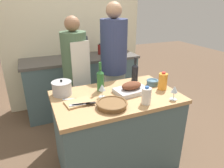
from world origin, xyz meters
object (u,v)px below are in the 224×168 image
(wine_bottle_green, at_px, (100,80))
(stand_mixer, at_px, (82,49))
(knife_chef, at_px, (84,104))
(condiment_bottle_tall, at_px, (100,49))
(mixing_bowl, at_px, (152,82))
(wine_bottle_dark, at_px, (135,72))
(knife_paring, at_px, (73,99))
(milk_jug, at_px, (146,96))
(wine_glass_left, at_px, (102,88))
(condiment_bottle_short, at_px, (71,53))
(cutting_board, at_px, (79,102))
(wine_glass_right, at_px, (174,90))
(stock_pot, at_px, (62,88))
(person_cook_aproned, at_px, (76,73))
(juice_jug, at_px, (163,81))
(person_cook_guest, at_px, (114,63))
(roasting_pan, at_px, (132,89))
(knife_bread, at_px, (82,104))
(wicker_basket, at_px, (112,104))

(wine_bottle_green, height_order, stand_mixer, stand_mixer)
(knife_chef, height_order, condiment_bottle_tall, condiment_bottle_tall)
(mixing_bowl, xyz_separation_m, stand_mixer, (-0.46, 1.30, 0.16))
(wine_bottle_dark, bearing_deg, knife_paring, -165.37)
(milk_jug, xyz_separation_m, wine_bottle_green, (-0.29, 0.45, 0.04))
(wine_glass_left, height_order, condiment_bottle_short, condiment_bottle_short)
(wine_bottle_green, bearing_deg, cutting_board, -145.58)
(wine_glass_right, bearing_deg, condiment_bottle_short, 109.52)
(stock_pot, bearing_deg, knife_chef, -67.99)
(condiment_bottle_tall, height_order, person_cook_aproned, person_cook_aproned)
(wine_glass_right, bearing_deg, condiment_bottle_tall, 93.78)
(cutting_board, xyz_separation_m, person_cook_aproned, (0.17, 0.80, 0.02))
(wine_glass_right, relative_size, condiment_bottle_tall, 0.77)
(juice_jug, relative_size, person_cook_aproned, 0.12)
(mixing_bowl, distance_m, person_cook_guest, 0.68)
(roasting_pan, distance_m, wine_glass_right, 0.43)
(juice_jug, bearing_deg, roasting_pan, 172.67)
(wine_glass_right, bearing_deg, wine_glass_left, 153.29)
(knife_paring, distance_m, stand_mixer, 1.40)
(wine_bottle_dark, distance_m, condiment_bottle_tall, 1.20)
(knife_bread, xyz_separation_m, condiment_bottle_short, (0.24, 1.53, 0.11))
(cutting_board, distance_m, wine_bottle_green, 0.37)
(mixing_bowl, xyz_separation_m, juice_jug, (0.03, -0.14, 0.06))
(wine_bottle_green, bearing_deg, knife_paring, -163.17)
(milk_jug, xyz_separation_m, knife_chef, (-0.55, 0.18, -0.06))
(roasting_pan, bearing_deg, stand_mixer, 95.77)
(wine_glass_left, bearing_deg, stock_pot, 147.75)
(wicker_basket, distance_m, wine_glass_left, 0.23)
(cutting_board, height_order, stock_pot, stock_pot)
(wine_bottle_dark, height_order, knife_bread, wine_bottle_dark)
(roasting_pan, xyz_separation_m, knife_paring, (-0.60, 0.08, -0.04))
(knife_paring, bearing_deg, person_cook_guest, 42.27)
(knife_chef, height_order, knife_bread, same)
(milk_jug, distance_m, person_cook_aproned, 1.13)
(milk_jug, bearing_deg, roasting_pan, 92.32)
(person_cook_guest, bearing_deg, knife_chef, -116.45)
(cutting_board, xyz_separation_m, juice_jug, (0.92, -0.03, 0.08))
(condiment_bottle_short, xyz_separation_m, person_cook_aproned, (-0.09, -0.67, -0.10))
(wine_bottle_green, distance_m, knife_chef, 0.39)
(milk_jug, xyz_separation_m, knife_paring, (-0.61, 0.35, -0.08))
(wine_glass_left, relative_size, knife_chef, 0.57)
(wicker_basket, bearing_deg, condiment_bottle_tall, 73.75)
(knife_chef, xyz_separation_m, knife_bread, (-0.01, 0.01, 0.00))
(wine_glass_left, distance_m, stand_mixer, 1.40)
(wine_glass_left, distance_m, knife_bread, 0.27)
(wine_bottle_dark, bearing_deg, knife_bread, -153.51)
(wicker_basket, bearing_deg, knife_bread, 153.37)
(wine_glass_left, xyz_separation_m, wine_glass_right, (0.62, -0.31, 0.00))
(knife_chef, bearing_deg, juice_jug, 2.75)
(cutting_board, relative_size, condiment_bottle_short, 1.62)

